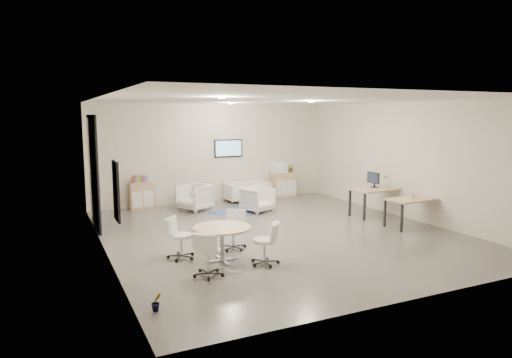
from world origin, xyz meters
The scene contains 21 objects.
room_shell centered at (0.00, 0.00, 1.60)m, with size 9.60×10.60×4.80m.
glass_door centered at (-3.95, 2.51, 1.50)m, with size 0.09×1.90×2.85m.
artwork centered at (-3.97, -1.60, 1.55)m, with size 0.05×0.54×1.04m.
wall_tv centered at (0.50, 4.46, 1.75)m, with size 0.98×0.06×0.58m.
ceiling_spots centered at (-0.20, 0.83, 3.18)m, with size 3.14×4.14×0.03m.
sideboard_left centered at (-2.41, 4.29, 0.40)m, with size 0.72×0.38×0.81m.
sideboard_right centered at (2.48, 4.27, 0.43)m, with size 0.86×0.42×0.86m.
books centered at (-2.45, 4.29, 0.92)m, with size 0.42×0.14×0.22m.
printer centered at (2.29, 4.27, 1.03)m, with size 0.54×0.46×0.36m.
loveseat centered at (1.02, 4.13, 0.30)m, with size 1.49×0.79×0.55m.
blue_rug centered at (0.14, 2.69, 0.01)m, with size 1.60×1.07×0.01m, color navy.
armchair_left centered at (-1.02, 3.40, 0.43)m, with size 0.84×0.79×0.87m, color silver.
armchair_right centered at (0.59, 2.39, 0.40)m, with size 0.77×0.72×0.80m, color silver.
desk_rear centered at (3.44, 0.47, 0.71)m, with size 1.59×0.91×0.79m.
desk_front centered at (3.42, -0.94, 0.67)m, with size 1.47×0.81×0.74m.
monitor centered at (3.39, 0.62, 1.03)m, with size 0.20×0.50×0.44m.
round_table centered at (-2.01, -1.47, 0.60)m, with size 1.13×1.13×0.69m.
meeting_chairs centered at (-2.01, -1.47, 0.41)m, with size 2.16×2.16×0.82m.
plant_cabinet centered at (2.76, 4.25, 0.97)m, with size 0.26×0.29×0.23m, color #3F7F3F.
plant_floor centered at (-3.70, -3.23, 0.06)m, with size 0.15×0.28×0.12m, color #3F7F3F.
cup centered at (3.40, -0.91, 0.80)m, with size 0.12×0.10×0.12m, color white.
Camera 1 is at (-5.07, -9.57, 2.84)m, focal length 32.00 mm.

